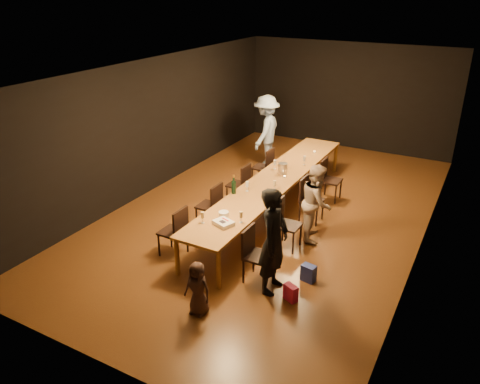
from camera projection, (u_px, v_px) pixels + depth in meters
The scene contains 30 objects.
ground at pixel (273, 212), 9.98m from camera, with size 10.00×10.00×0.00m, color #4B2512.
room_shell at pixel (276, 117), 9.13m from camera, with size 6.04×10.04×3.02m.
table at pixel (274, 181), 9.69m from camera, with size 0.90×6.00×0.75m.
chair_right_0 at pixel (259, 256), 7.50m from camera, with size 0.42×0.42×0.93m, color black, non-canonical shape.
chair_right_1 at pixel (288, 225), 8.46m from camera, with size 0.42×0.42×0.93m, color black, non-canonical shape.
chair_right_2 at pixel (312, 200), 9.42m from camera, with size 0.42×0.42×0.93m, color black, non-canonical shape.
chair_right_3 at pixel (331, 180), 10.38m from camera, with size 0.42×0.42×0.93m, color black, non-canonical shape.
chair_left_0 at pixel (173, 231), 8.24m from camera, with size 0.42×0.42×0.93m, color black, non-canonical shape.
chair_left_1 at pixel (209, 205), 9.20m from camera, with size 0.42×0.42×0.93m, color black, non-canonical shape.
chair_left_2 at pixel (238, 184), 10.16m from camera, with size 0.42×0.42×0.93m, color black, non-canonical shape.
chair_left_3 at pixel (262, 167), 11.12m from camera, with size 0.42×0.42×0.93m, color black, non-canonical shape.
woman_birthday at pixel (274, 241), 7.12m from camera, with size 0.63×0.42×1.74m, color black.
woman_tan at pixel (316, 202), 8.69m from camera, with size 0.72×0.56×1.48m, color #C8AD96.
man_blue at pixel (266, 131), 12.18m from camera, with size 1.21×0.69×1.87m, color #98B9EB.
child at pixel (198, 288), 6.76m from camera, with size 0.41×0.27×0.85m, color #392520.
gift_bag_red at pixel (291, 293), 7.15m from camera, with size 0.22×0.12×0.27m, color #E32264.
gift_bag_blue at pixel (308, 273), 7.62m from camera, with size 0.23×0.15×0.29m, color navy.
birthday_cake at pixel (223, 223), 7.83m from camera, with size 0.39×0.35×0.08m.
plate_stack at pixel (224, 214), 8.10m from camera, with size 0.18×0.18×0.10m, color white.
champagne_bottle at pixel (234, 184), 8.95m from camera, with size 0.09×0.09×0.38m, color black, non-canonical shape.
ice_bucket at pixel (283, 168), 9.94m from camera, with size 0.20×0.20×0.22m, color silver.
wineglass_0 at pixel (203, 218), 7.87m from camera, with size 0.06×0.06×0.21m, color beige, non-canonical shape.
wineglass_1 at pixel (241, 217), 7.89m from camera, with size 0.06×0.06×0.21m, color beige, non-canonical shape.
wineglass_2 at pixel (247, 186), 9.08m from camera, with size 0.06×0.06×0.21m, color silver, non-canonical shape.
wineglass_3 at pixel (275, 185), 9.12m from camera, with size 0.06×0.06×0.21m, color beige, non-canonical shape.
wineglass_4 at pixel (275, 164), 10.17m from camera, with size 0.06×0.06×0.21m, color silver, non-canonical shape.
wineglass_5 at pixel (304, 160), 10.40m from camera, with size 0.06×0.06×0.21m, color silver, non-canonical shape.
tealight_near at pixel (226, 225), 7.81m from camera, with size 0.05×0.05×0.03m, color #B2B7B2.
tealight_mid at pixel (285, 177), 9.76m from camera, with size 0.05×0.05×0.03m, color #B2B7B2.
tealight_far at pixel (314, 152), 11.18m from camera, with size 0.05×0.05×0.03m, color #B2B7B2.
Camera 1 is at (3.67, -8.18, 4.46)m, focal length 35.00 mm.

